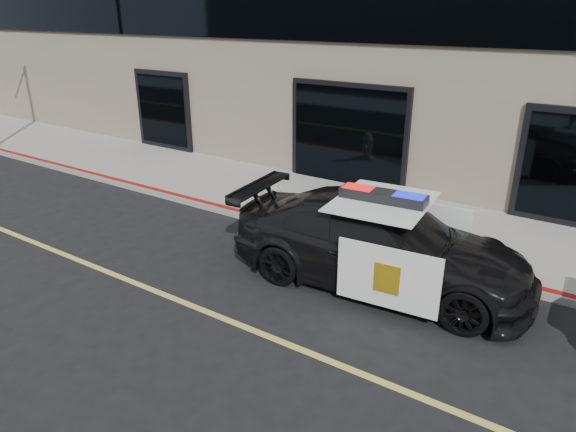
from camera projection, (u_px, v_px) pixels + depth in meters
The scene contains 4 objects.
ground at pixel (204, 311), 8.48m from camera, with size 120.00×120.00×0.00m, color black.
sidewalk_n at pixel (350, 210), 12.52m from camera, with size 60.00×3.50×0.15m, color gray.
police_car at pixel (380, 243), 9.10m from camera, with size 3.07×5.73×1.76m.
fire_hydrant at pixel (273, 192), 12.34m from camera, with size 0.39×0.54×0.85m.
Camera 1 is at (5.17, -5.30, 4.64)m, focal length 32.00 mm.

